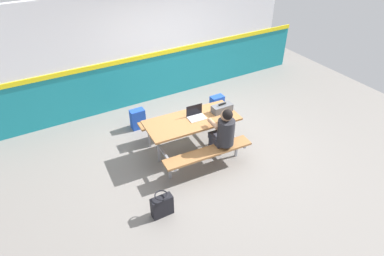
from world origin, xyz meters
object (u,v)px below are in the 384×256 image
satchel_spare (217,105)px  toolbox_grey (222,108)px  student_nearer (223,132)px  tote_bag_bright (162,206)px  laptop_silver (196,115)px  picnic_table_main (192,127)px  backpack_dark (138,119)px

satchel_spare → toolbox_grey: bearing=-119.4°
toolbox_grey → satchel_spare: (0.55, 0.97, -0.60)m
student_nearer → satchel_spare: size_ratio=2.74×
tote_bag_bright → satchel_spare: bearing=41.3°
laptop_silver → satchel_spare: size_ratio=0.75×
picnic_table_main → student_nearer: (0.31, -0.58, 0.13)m
picnic_table_main → tote_bag_bright: picnic_table_main is taller
picnic_table_main → student_nearer: bearing=-62.0°
picnic_table_main → satchel_spare: size_ratio=4.02×
laptop_silver → tote_bag_bright: laptop_silver is taller
satchel_spare → picnic_table_main: bearing=-141.6°
tote_bag_bright → backpack_dark: bearing=76.4°
laptop_silver → tote_bag_bright: size_ratio=0.77×
picnic_table_main → laptop_silver: bearing=17.5°
laptop_silver → backpack_dark: bearing=119.2°
picnic_table_main → backpack_dark: (-0.60, 1.28, -0.36)m
satchel_spare → laptop_silver: bearing=-140.1°
student_nearer → toolbox_grey: 0.64m
student_nearer → toolbox_grey: bearing=58.7°
backpack_dark → tote_bag_bright: (-0.59, -2.43, -0.02)m
toolbox_grey → backpack_dark: toolbox_grey is taller
laptop_silver → tote_bag_bright: 1.84m
backpack_dark → tote_bag_bright: bearing=-103.6°
picnic_table_main → laptop_silver: (0.10, 0.03, 0.21)m
picnic_table_main → backpack_dark: bearing=115.0°
tote_bag_bright → satchel_spare: (2.37, 2.08, 0.02)m
toolbox_grey → tote_bag_bright: 2.22m
backpack_dark → satchel_spare: bearing=-11.0°
laptop_silver → satchel_spare: laptop_silver is taller
toolbox_grey → backpack_dark: size_ratio=0.91×
student_nearer → satchel_spare: student_nearer is taller
toolbox_grey → tote_bag_bright: bearing=-148.7°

